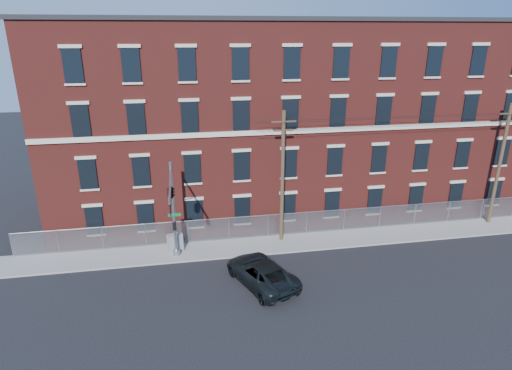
{
  "coord_description": "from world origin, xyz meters",
  "views": [
    {
      "loc": [
        -5.2,
        -23.43,
        15.3
      ],
      "look_at": [
        -0.27,
        4.0,
        5.29
      ],
      "focal_mm": 30.04,
      "sensor_mm": 36.0,
      "label": 1
    }
  ],
  "objects_px": {
    "traffic_signal_mast": "(172,199)",
    "pickup_truck": "(261,272)",
    "utility_cabinet": "(175,243)",
    "utility_pole_near": "(282,175)"
  },
  "relations": [
    {
      "from": "utility_pole_near",
      "to": "pickup_truck",
      "type": "xyz_separation_m",
      "value": [
        -2.65,
        -5.63,
        -4.54
      ]
    },
    {
      "from": "utility_pole_near",
      "to": "utility_cabinet",
      "type": "xyz_separation_m",
      "value": [
        -8.07,
        -0.49,
        -4.54
      ]
    },
    {
      "from": "pickup_truck",
      "to": "utility_pole_near",
      "type": "bearing_deg",
      "value": -137.14
    },
    {
      "from": "traffic_signal_mast",
      "to": "pickup_truck",
      "type": "relative_size",
      "value": 1.22
    },
    {
      "from": "pickup_truck",
      "to": "utility_cabinet",
      "type": "bearing_deg",
      "value": -65.38
    },
    {
      "from": "traffic_signal_mast",
      "to": "utility_pole_near",
      "type": "distance_m",
      "value": 8.7
    },
    {
      "from": "traffic_signal_mast",
      "to": "utility_cabinet",
      "type": "height_order",
      "value": "traffic_signal_mast"
    },
    {
      "from": "utility_pole_near",
      "to": "utility_cabinet",
      "type": "bearing_deg",
      "value": -176.51
    },
    {
      "from": "traffic_signal_mast",
      "to": "utility_pole_near",
      "type": "xyz_separation_m",
      "value": [
        8.0,
        3.42,
        -0.05
      ]
    },
    {
      "from": "traffic_signal_mast",
      "to": "pickup_truck",
      "type": "bearing_deg",
      "value": -22.48
    }
  ]
}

